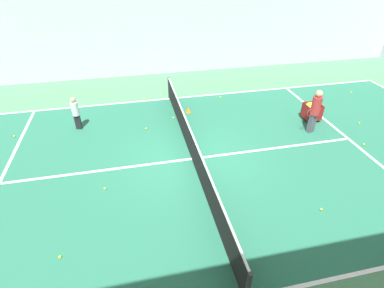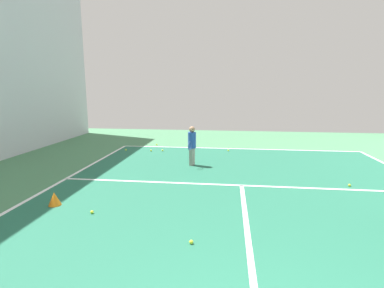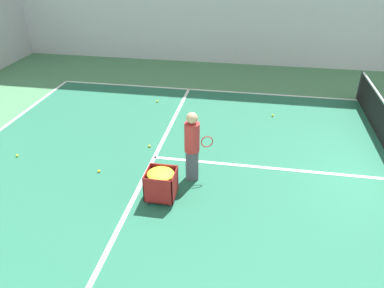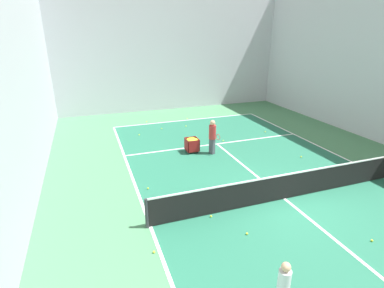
# 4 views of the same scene
# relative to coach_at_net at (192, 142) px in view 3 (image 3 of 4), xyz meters

# --- Properties ---
(line_sideline_right) EXTENTS (0.10, 21.60, 0.00)m
(line_sideline_right) POSITION_rel_coach_at_net_xyz_m (5.67, -4.82, -0.97)
(line_sideline_right) COLOR white
(line_sideline_right) RESTS_ON ground
(line_service_far) EXTENTS (9.80, 0.10, 0.00)m
(line_service_far) POSITION_rel_coach_at_net_xyz_m (0.78, 1.13, -0.97)
(line_service_far) COLOR white
(line_service_far) RESTS_ON ground
(coach_at_net) EXTENTS (0.44, 0.67, 1.71)m
(coach_at_net) POSITION_rel_coach_at_net_xyz_m (0.00, 0.00, 0.00)
(coach_at_net) COLOR #4C4C56
(coach_at_net) RESTS_ON ground
(ball_cart) EXTENTS (0.61, 0.62, 0.72)m
(ball_cart) POSITION_rel_coach_at_net_xyz_m (-0.86, 0.52, -0.47)
(ball_cart) COLOR maroon
(ball_cart) RESTS_ON ground
(tennis_ball_8) EXTENTS (0.07, 0.07, 0.07)m
(tennis_ball_8) POSITION_rel_coach_at_net_xyz_m (1.26, 1.39, -0.94)
(tennis_ball_8) COLOR yellow
(tennis_ball_8) RESTS_ON ground
(tennis_ball_9) EXTENTS (0.07, 0.07, 0.07)m
(tennis_ball_9) POSITION_rel_coach_at_net_xyz_m (3.81, -1.91, -0.94)
(tennis_ball_9) COLOR yellow
(tennis_ball_9) RESTS_ON ground
(tennis_ball_13) EXTENTS (0.07, 0.07, 0.07)m
(tennis_ball_13) POSITION_rel_coach_at_net_xyz_m (-0.13, 2.26, -0.94)
(tennis_ball_13) COLOR yellow
(tennis_ball_13) RESTS_ON ground
(tennis_ball_16) EXTENTS (0.07, 0.07, 0.07)m
(tennis_ball_16) POSITION_rel_coach_at_net_xyz_m (0.19, 4.62, -0.94)
(tennis_ball_16) COLOR yellow
(tennis_ball_16) RESTS_ON ground
(tennis_ball_20) EXTENTS (0.07, 0.07, 0.07)m
(tennis_ball_20) POSITION_rel_coach_at_net_xyz_m (4.29, 1.97, -0.94)
(tennis_ball_20) COLOR yellow
(tennis_ball_20) RESTS_ON ground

